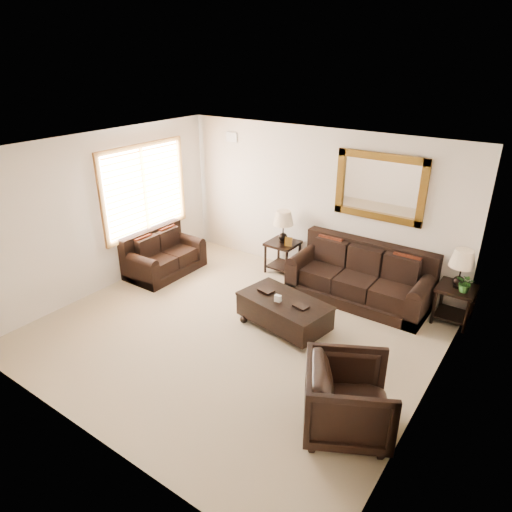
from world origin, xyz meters
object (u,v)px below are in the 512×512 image
Objects in this scene: sofa at (360,280)px; end_table_right at (460,276)px; end_table_left at (283,233)px; coffee_table at (284,310)px; armchair at (349,396)px; loveseat at (163,257)px.

sofa is 1.55m from end_table_right.
end_table_right is at bearing 0.01° from end_table_left.
armchair reaches higher than coffee_table.
armchair is (4.56, -1.69, 0.17)m from loveseat.
coffee_table is 2.18m from armchair.
end_table_left is 1.99m from coffee_table.
end_table_left reaches higher than sofa.
sofa is 1.60m from coffee_table.
sofa is 1.91× the size of end_table_left.
loveseat is at bearing -144.64° from end_table_left.
end_table_left and end_table_right have the same top height.
loveseat is 1.53× the size of armchair.
armchair reaches higher than loveseat.
coffee_table is 1.58× the size of armchair.
end_table_left is (-1.63, 0.14, 0.45)m from sofa.
sofa is 2.46× the size of armchair.
end_table_right is at bearing 5.40° from sofa.
end_table_right is at bearing 48.48° from coffee_table.
end_table_right is 1.29× the size of armchair.
end_table_left is 0.81× the size of coffee_table.
loveseat is 2.32m from end_table_left.
sofa is at bearing 78.67° from coffee_table.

